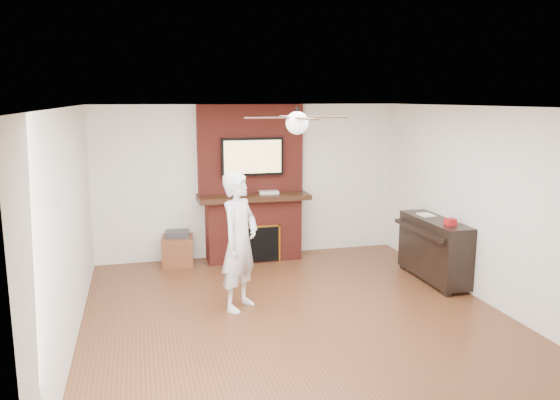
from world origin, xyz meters
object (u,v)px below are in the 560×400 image
object	(u,v)px
side_table	(178,249)
piano	(434,248)
person	(239,242)
fireplace	(252,199)

from	to	relation	value
side_table	piano	xyz separation A→B (m)	(3.50, -1.70, 0.23)
person	side_table	distance (m)	2.21
person	side_table	bearing A→B (deg)	58.65
side_table	piano	bearing A→B (deg)	-20.23
side_table	piano	distance (m)	3.90
fireplace	piano	size ratio (longest dim) A/B	1.80
person	piano	world-z (taller)	person
person	piano	size ratio (longest dim) A/B	1.24
fireplace	person	size ratio (longest dim) A/B	1.45
person	fireplace	bearing A→B (deg)	25.72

